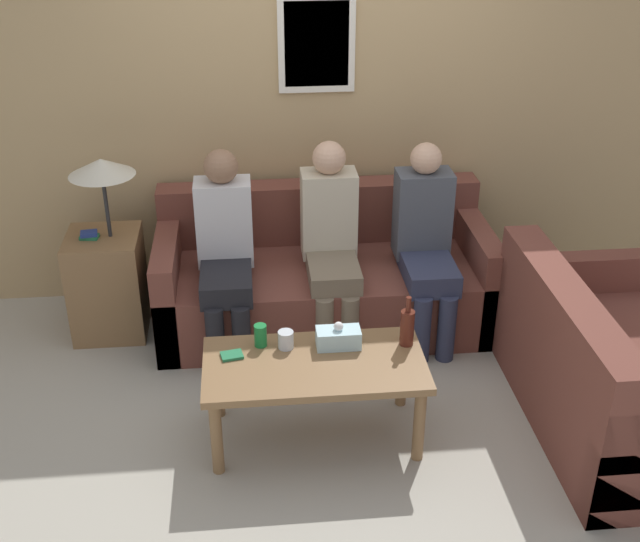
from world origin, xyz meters
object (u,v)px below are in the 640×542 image
wine_bottle (407,327)px  person_right (426,238)px  couch_main (323,279)px  person_left (225,246)px  coffee_table (315,373)px  drinking_glass (286,340)px  couch_side (613,376)px  person_middle (331,237)px

wine_bottle → person_right: size_ratio=0.23×
couch_main → person_left: size_ratio=1.74×
coffee_table → drinking_glass: (-0.14, 0.15, 0.11)m
drinking_glass → wine_bottle: bearing=-2.6°
wine_bottle → drinking_glass: bearing=177.4°
coffee_table → drinking_glass: size_ratio=11.82×
coffee_table → wine_bottle: 0.54m
couch_side → coffee_table: (-1.59, 0.03, 0.11)m
couch_main → drinking_glass: (-0.31, -1.06, 0.23)m
coffee_table → person_right: person_right is taller
drinking_glass → person_right: (0.92, 0.86, 0.13)m
drinking_glass → person_right: size_ratio=0.08×
drinking_glass → person_left: size_ratio=0.08×
couch_side → person_middle: person_middle is taller
drinking_glass → person_middle: (0.34, 0.92, 0.14)m
coffee_table → wine_bottle: bearing=13.5°
drinking_glass → couch_main: bearing=73.9°
couch_main → coffee_table: bearing=-98.0°
person_right → couch_side: bearing=-52.1°
couch_main → person_middle: 0.39m
couch_main → person_left: person_left is taller
coffee_table → drinking_glass: bearing=132.6°
wine_bottle → person_middle: 0.99m
coffee_table → person_left: size_ratio=0.93×
drinking_glass → person_middle: bearing=69.9°
wine_bottle → person_left: 1.30m
wine_bottle → person_right: 0.94m
coffee_table → person_right: bearing=52.2°
couch_side → person_middle: bearing=51.7°
wine_bottle → drinking_glass: wine_bottle is taller
couch_side → wine_bottle: couch_side is taller
wine_bottle → person_right: (0.29, 0.89, 0.07)m
person_left → couch_side: bearing=-27.1°
couch_side → person_middle: size_ratio=1.25×
couch_side → wine_bottle: 1.14m
coffee_table → person_right: size_ratio=0.93×
person_middle → person_right: 0.58m
person_left → person_right: 1.23m
person_left → person_right: bearing=-0.3°
person_left → drinking_glass: bearing=-70.2°
person_middle → couch_side: bearing=-38.3°
person_left → person_middle: bearing=4.5°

